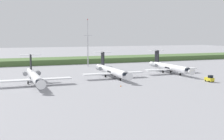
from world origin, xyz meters
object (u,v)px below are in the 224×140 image
antenna_mast (88,47)px  baggage_tug (210,79)px  regional_jet_nearest (34,77)px  safety_cone_front_marker (121,86)px  regional_jet_third (169,67)px  regional_jet_second (112,71)px

antenna_mast → baggage_tug: 66.74m
regional_jet_nearest → baggage_tug: bearing=-15.2°
baggage_tug → safety_cone_front_marker: (-31.52, 2.06, -0.73)m
regional_jet_nearest → safety_cone_front_marker: regional_jet_nearest is taller
baggage_tug → regional_jet_third: bearing=91.7°
regional_jet_nearest → regional_jet_third: size_ratio=1.00×
regional_jet_nearest → safety_cone_front_marker: 27.67m
regional_jet_nearest → safety_cone_front_marker: (24.25, -13.13, -2.26)m
regional_jet_nearest → regional_jet_second: same height
regional_jet_second → regional_jet_third: same height
regional_jet_nearest → regional_jet_third: bearing=9.3°
regional_jet_third → baggage_tug: (0.74, -24.25, -1.53)m
regional_jet_nearest → safety_cone_front_marker: bearing=-28.4°
regional_jet_third → antenna_mast: antenna_mast is taller
safety_cone_front_marker → baggage_tug: bearing=-3.7°
regional_jet_second → antenna_mast: (2.71, 40.71, 7.21)m
regional_jet_third → baggage_tug: size_ratio=9.69×
regional_jet_second → baggage_tug: regional_jet_second is taller
antenna_mast → safety_cone_front_marker: 60.51m
regional_jet_second → safety_cone_front_marker: regional_jet_second is taller
regional_jet_third → safety_cone_front_marker: bearing=-144.2°
regional_jet_nearest → baggage_tug: 57.82m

